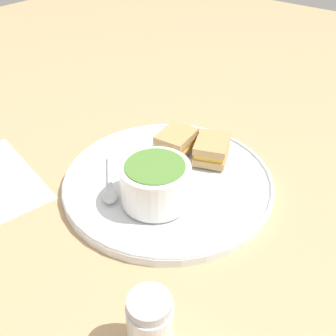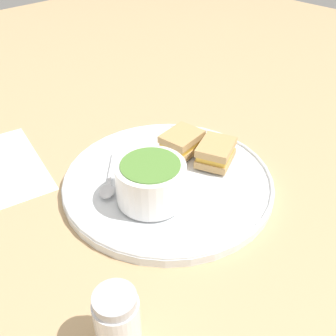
{
  "view_description": "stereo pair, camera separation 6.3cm",
  "coord_description": "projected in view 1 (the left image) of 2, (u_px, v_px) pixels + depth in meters",
  "views": [
    {
      "loc": [
        0.32,
        -0.39,
        0.41
      ],
      "look_at": [
        0.0,
        0.0,
        0.04
      ],
      "focal_mm": 42.0,
      "sensor_mm": 36.0,
      "label": 1
    },
    {
      "loc": [
        0.36,
        -0.35,
        0.41
      ],
      "look_at": [
        0.0,
        0.0,
        0.04
      ],
      "focal_mm": 42.0,
      "sensor_mm": 36.0,
      "label": 2
    }
  ],
  "objects": [
    {
      "name": "soup_bowl",
      "position": [
        155.0,
        183.0,
        0.58
      ],
      "size": [
        0.1,
        0.1,
        0.06
      ],
      "color": "white",
      "rests_on": "plate"
    },
    {
      "name": "sandwich_half_near",
      "position": [
        212.0,
        149.0,
        0.67
      ],
      "size": [
        0.08,
        0.08,
        0.04
      ],
      "rotation": [
        0.0,
        0.0,
        1.97
      ],
      "color": "tan",
      "rests_on": "plate"
    },
    {
      "name": "sandwich_half_far",
      "position": [
        176.0,
        141.0,
        0.69
      ],
      "size": [
        0.06,
        0.07,
        0.04
      ],
      "rotation": [
        0.0,
        0.0,
        1.7
      ],
      "color": "tan",
      "rests_on": "plate"
    },
    {
      "name": "plate",
      "position": [
        168.0,
        181.0,
        0.64
      ],
      "size": [
        0.34,
        0.34,
        0.02
      ],
      "color": "white",
      "rests_on": "ground_plane"
    },
    {
      "name": "spoon",
      "position": [
        110.0,
        192.0,
        0.6
      ],
      "size": [
        0.1,
        0.1,
        0.01
      ],
      "rotation": [
        0.0,
        0.0,
        5.52
      ],
      "color": "silver",
      "rests_on": "plate"
    },
    {
      "name": "ground_plane",
      "position": [
        168.0,
        185.0,
        0.65
      ],
      "size": [
        2.4,
        2.4,
        0.0
      ],
      "primitive_type": "plane",
      "color": "tan"
    },
    {
      "name": "salt_shaker",
      "position": [
        150.0,
        325.0,
        0.4
      ],
      "size": [
        0.05,
        0.05,
        0.08
      ],
      "color": "silver",
      "rests_on": "ground_plane"
    }
  ]
}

